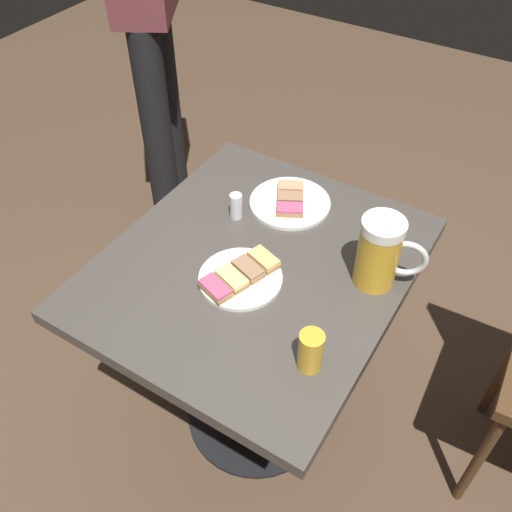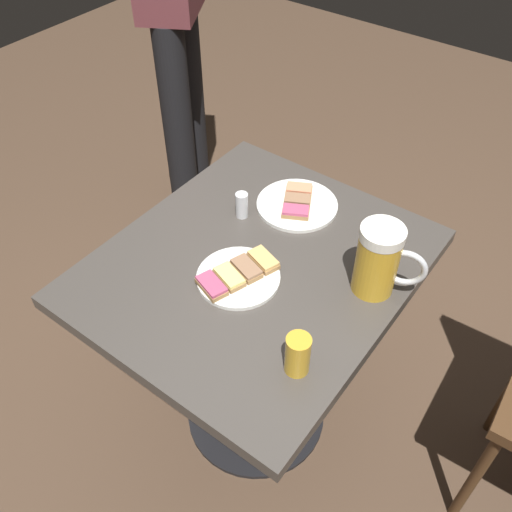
{
  "view_description": "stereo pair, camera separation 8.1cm",
  "coord_description": "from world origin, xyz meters",
  "px_view_note": "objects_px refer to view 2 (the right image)",
  "views": [
    {
      "loc": [
        -0.49,
        0.8,
        1.65
      ],
      "look_at": [
        0.0,
        0.0,
        0.72
      ],
      "focal_mm": 39.26,
      "sensor_mm": 36.0,
      "label": 1
    },
    {
      "loc": [
        -0.56,
        0.75,
        1.65
      ],
      "look_at": [
        0.0,
        0.0,
        0.72
      ],
      "focal_mm": 39.26,
      "sensor_mm": 36.0,
      "label": 2
    }
  ],
  "objects_px": {
    "plate_far": "(297,204)",
    "salt_shaker": "(242,205)",
    "beer_mug": "(379,260)",
    "plate_near": "(238,275)",
    "beer_glass_small": "(298,354)"
  },
  "relations": [
    {
      "from": "plate_far",
      "to": "salt_shaker",
      "type": "relative_size",
      "value": 3.06
    },
    {
      "from": "beer_mug",
      "to": "plate_near",
      "type": "bearing_deg",
      "value": 31.54
    },
    {
      "from": "plate_near",
      "to": "beer_mug",
      "type": "bearing_deg",
      "value": -148.46
    },
    {
      "from": "plate_far",
      "to": "plate_near",
      "type": "bearing_deg",
      "value": 96.8
    },
    {
      "from": "plate_near",
      "to": "beer_glass_small",
      "type": "relative_size",
      "value": 2.1
    },
    {
      "from": "plate_near",
      "to": "plate_far",
      "type": "bearing_deg",
      "value": -83.2
    },
    {
      "from": "plate_near",
      "to": "salt_shaker",
      "type": "height_order",
      "value": "salt_shaker"
    },
    {
      "from": "beer_glass_small",
      "to": "plate_far",
      "type": "bearing_deg",
      "value": -56.38
    },
    {
      "from": "beer_mug",
      "to": "plate_far",
      "type": "bearing_deg",
      "value": -24.42
    },
    {
      "from": "plate_far",
      "to": "beer_mug",
      "type": "distance_m",
      "value": 0.34
    },
    {
      "from": "plate_far",
      "to": "beer_glass_small",
      "type": "height_order",
      "value": "beer_glass_small"
    },
    {
      "from": "plate_far",
      "to": "salt_shaker",
      "type": "height_order",
      "value": "salt_shaker"
    },
    {
      "from": "plate_near",
      "to": "beer_mug",
      "type": "height_order",
      "value": "beer_mug"
    },
    {
      "from": "beer_glass_small",
      "to": "plate_near",
      "type": "bearing_deg",
      "value": -26.69
    },
    {
      "from": "plate_near",
      "to": "plate_far",
      "type": "xyz_separation_m",
      "value": [
        0.04,
        -0.3,
        -0.0
      ]
    }
  ]
}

